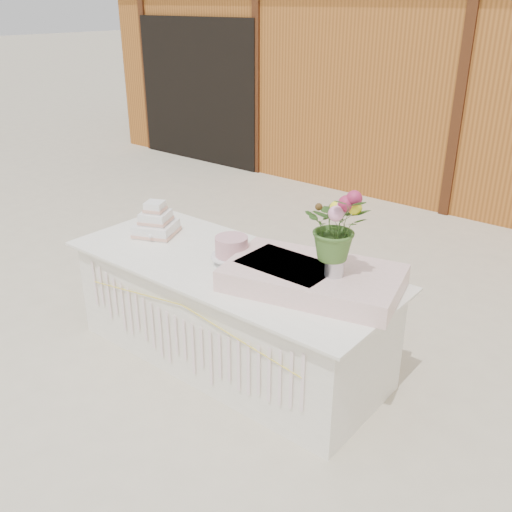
{
  "coord_description": "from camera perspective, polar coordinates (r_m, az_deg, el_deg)",
  "views": [
    {
      "loc": [
        2.4,
        -2.65,
        2.44
      ],
      "look_at": [
        0.0,
        0.3,
        0.72
      ],
      "focal_mm": 40.0,
      "sensor_mm": 36.0,
      "label": 1
    }
  ],
  "objects": [
    {
      "name": "ground",
      "position": [
        4.32,
        -2.55,
        -10.02
      ],
      "size": [
        80.0,
        80.0,
        0.0
      ],
      "primitive_type": "plane",
      "color": "beige",
      "rests_on": "ground"
    },
    {
      "name": "cake_table",
      "position": [
        4.11,
        -2.69,
        -5.59
      ],
      "size": [
        2.4,
        1.0,
        0.77
      ],
      "color": "white",
      "rests_on": "ground"
    },
    {
      "name": "wedding_cake",
      "position": [
        4.46,
        -9.96,
        3.22
      ],
      "size": [
        0.39,
        0.39,
        0.27
      ],
      "rotation": [
        0.0,
        0.0,
        0.42
      ],
      "color": "white",
      "rests_on": "cake_table"
    },
    {
      "name": "pink_cake_stand",
      "position": [
        3.87,
        -2.46,
        0.65
      ],
      "size": [
        0.29,
        0.29,
        0.21
      ],
      "color": "white",
      "rests_on": "cake_table"
    },
    {
      "name": "satin_runner",
      "position": [
        3.6,
        5.7,
        -2.18
      ],
      "size": [
        1.2,
        0.87,
        0.14
      ],
      "primitive_type": "cube",
      "rotation": [
        0.0,
        0.0,
        0.24
      ],
      "color": "#FFCECD",
      "rests_on": "cake_table"
    },
    {
      "name": "flower_vase",
      "position": [
        3.46,
        7.87,
        -0.73
      ],
      "size": [
        0.12,
        0.12,
        0.16
      ],
      "primitive_type": "cylinder",
      "color": "silver",
      "rests_on": "satin_runner"
    },
    {
      "name": "bouquet",
      "position": [
        3.35,
        8.15,
        3.75
      ],
      "size": [
        0.49,
        0.47,
        0.42
      ],
      "primitive_type": "imported",
      "rotation": [
        0.0,
        0.0,
        0.54
      ],
      "color": "#41692A",
      "rests_on": "flower_vase"
    },
    {
      "name": "loose_flowers",
      "position": [
        4.67,
        -11.18,
        3.08
      ],
      "size": [
        0.22,
        0.4,
        0.02
      ],
      "primitive_type": null,
      "rotation": [
        0.0,
        0.0,
        0.17
      ],
      "color": "pink",
      "rests_on": "cake_table"
    }
  ]
}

